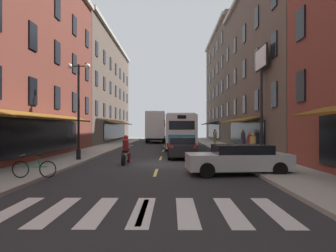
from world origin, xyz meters
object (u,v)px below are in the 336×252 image
(sedan_near, at_px, (182,147))
(pedestrian_near, at_px, (243,139))
(pedestrian_mid, at_px, (215,137))
(pedestrian_far, at_px, (250,143))
(box_truck, at_px, (156,127))
(bicycle_near, at_px, (34,168))
(street_lamp_twin, at_px, (79,107))
(sedan_mid, at_px, (238,159))
(sedan_far, at_px, (158,135))
(motorcycle_rider, at_px, (126,152))
(pedestrian_rear, at_px, (253,145))
(transit_bus, at_px, (179,131))
(billboard_sign, at_px, (261,74))

(sedan_near, relative_size, pedestrian_near, 2.46)
(pedestrian_mid, relative_size, pedestrian_far, 1.14)
(box_truck, distance_m, pedestrian_far, 19.98)
(bicycle_near, bearing_deg, box_truck, 83.77)
(street_lamp_twin, bearing_deg, pedestrian_near, 31.29)
(sedan_near, bearing_deg, box_truck, 97.77)
(sedan_near, height_order, street_lamp_twin, street_lamp_twin)
(sedan_near, height_order, sedan_mid, sedan_near)
(sedan_far, bearing_deg, motorcycle_rider, -90.51)
(motorcycle_rider, bearing_deg, sedan_mid, -33.85)
(pedestrian_far, bearing_deg, pedestrian_mid, -7.67)
(sedan_far, relative_size, pedestrian_far, 2.96)
(bicycle_near, bearing_deg, sedan_far, 85.61)
(pedestrian_rear, xyz_separation_m, street_lamp_twin, (-10.78, -0.67, 2.40))
(bicycle_near, bearing_deg, pedestrian_near, 50.59)
(transit_bus, height_order, pedestrian_near, transit_bus)
(motorcycle_rider, xyz_separation_m, street_lamp_twin, (-3.08, 1.15, 2.66))
(box_truck, height_order, motorcycle_rider, box_truck)
(street_lamp_twin, bearing_deg, bicycle_near, -87.16)
(sedan_far, relative_size, motorcycle_rider, 2.24)
(billboard_sign, xyz_separation_m, pedestrian_near, (-0.30, 4.19, -4.76))
(sedan_mid, bearing_deg, transit_bus, 97.66)
(transit_bus, distance_m, pedestrian_far, 8.81)
(box_truck, relative_size, motorcycle_rider, 3.46)
(sedan_far, xyz_separation_m, pedestrian_rear, (7.40, -32.31, 0.22))
(sedan_near, bearing_deg, pedestrian_near, 41.55)
(sedan_mid, xyz_separation_m, pedestrian_mid, (1.49, 17.63, 0.38))
(sedan_mid, relative_size, pedestrian_rear, 2.85)
(pedestrian_far, height_order, pedestrian_rear, pedestrian_rear)
(pedestrian_mid, bearing_deg, sedan_near, 49.77)
(pedestrian_far, xyz_separation_m, street_lamp_twin, (-11.62, -4.68, 2.43))
(billboard_sign, distance_m, pedestrian_far, 5.22)
(sedan_near, bearing_deg, pedestrian_rear, -21.38)
(box_truck, bearing_deg, sedan_mid, -79.66)
(sedan_near, relative_size, sedan_far, 0.94)
(pedestrian_near, bearing_deg, sedan_far, 123.94)
(sedan_mid, bearing_deg, pedestrian_near, 75.79)
(billboard_sign, relative_size, sedan_far, 1.63)
(billboard_sign, distance_m, pedestrian_rear, 5.50)
(motorcycle_rider, xyz_separation_m, pedestrian_mid, (7.06, 13.90, 0.36))
(motorcycle_rider, bearing_deg, transit_bus, 75.50)
(sedan_near, distance_m, sedan_far, 30.72)
(bicycle_near, bearing_deg, billboard_sign, 39.55)
(billboard_sign, distance_m, pedestrian_near, 6.35)
(box_truck, bearing_deg, pedestrian_near, -62.85)
(sedan_near, height_order, bicycle_near, sedan_near)
(sedan_far, bearing_deg, pedestrian_far, -73.76)
(street_lamp_twin, bearing_deg, sedan_mid, -29.50)
(sedan_far, relative_size, pedestrian_near, 2.61)
(sedan_mid, height_order, motorcycle_rider, motorcycle_rider)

